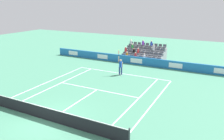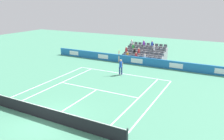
% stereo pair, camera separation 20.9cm
% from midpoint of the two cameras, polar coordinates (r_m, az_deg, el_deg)
% --- Properties ---
extents(ground_plane, '(80.00, 80.00, 0.00)m').
position_cam_midpoint_polar(ground_plane, '(16.33, -16.07, -12.18)').
color(ground_plane, '#47896B').
extents(line_baseline, '(10.97, 0.10, 0.01)m').
position_cam_midpoint_polar(line_baseline, '(25.48, 2.34, -0.90)').
color(line_baseline, white).
rests_on(line_baseline, ground).
extents(line_service, '(8.23, 0.10, 0.01)m').
position_cam_midpoint_polar(line_service, '(20.92, -4.08, -4.95)').
color(line_service, white).
rests_on(line_service, ground).
extents(line_centre_service, '(0.10, 6.40, 0.01)m').
position_cam_midpoint_polar(line_centre_service, '(18.49, -9.27, -8.16)').
color(line_centre_service, white).
rests_on(line_centre_service, ground).
extents(line_singles_sideline_left, '(0.10, 11.89, 0.01)m').
position_cam_midpoint_polar(line_singles_sideline_left, '(22.88, -13.54, -3.45)').
color(line_singles_sideline_left, white).
rests_on(line_singles_sideline_left, ground).
extents(line_singles_sideline_right, '(0.10, 11.89, 0.01)m').
position_cam_midpoint_polar(line_singles_sideline_right, '(18.85, 6.04, -7.51)').
color(line_singles_sideline_right, white).
rests_on(line_singles_sideline_right, ground).
extents(line_doubles_sideline_left, '(0.10, 11.89, 0.01)m').
position_cam_midpoint_polar(line_doubles_sideline_left, '(23.76, -16.05, -2.89)').
color(line_doubles_sideline_left, white).
rests_on(line_doubles_sideline_left, ground).
extents(line_doubles_sideline_right, '(0.10, 11.89, 0.01)m').
position_cam_midpoint_polar(line_doubles_sideline_right, '(18.46, 10.04, -8.24)').
color(line_doubles_sideline_right, white).
rests_on(line_doubles_sideline_right, ground).
extents(line_centre_mark, '(0.10, 0.20, 0.01)m').
position_cam_midpoint_polar(line_centre_mark, '(25.39, 2.24, -0.96)').
color(line_centre_mark, white).
rests_on(line_centre_mark, ground).
extents(sponsor_barrier, '(24.91, 0.22, 1.03)m').
position_cam_midpoint_polar(sponsor_barrier, '(29.24, 6.00, 2.38)').
color(sponsor_barrier, '#1E66AD').
rests_on(sponsor_barrier, ground).
extents(tennis_net, '(11.97, 0.10, 1.07)m').
position_cam_midpoint_polar(tennis_net, '(16.10, -16.21, -10.64)').
color(tennis_net, '#33383D').
rests_on(tennis_net, ground).
extents(tennis_player, '(0.53, 0.38, 2.85)m').
position_cam_midpoint_polar(tennis_player, '(24.72, 1.91, 0.94)').
color(tennis_player, navy).
rests_on(tennis_player, ground).
extents(stadium_stand, '(5.58, 3.80, 2.58)m').
position_cam_midpoint_polar(stadium_stand, '(31.88, 7.93, 3.83)').
color(stadium_stand, gray).
rests_on(stadium_stand, ground).
extents(loose_tennis_ball, '(0.07, 0.07, 0.07)m').
position_cam_midpoint_polar(loose_tennis_ball, '(17.63, -15.47, -9.76)').
color(loose_tennis_ball, '#D1E533').
rests_on(loose_tennis_ball, ground).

